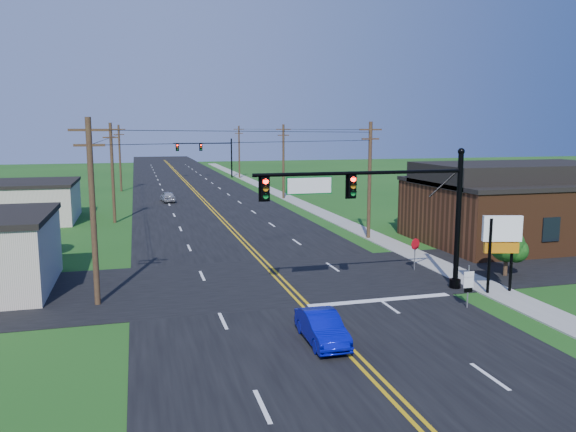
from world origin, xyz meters
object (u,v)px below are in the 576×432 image
object	(u,v)px
signal_mast_main	(380,203)
blue_car	(322,328)
signal_mast_far	(206,152)
stop_sign	(415,247)
route_sign	(468,284)

from	to	relation	value
signal_mast_main	blue_car	size ratio (longest dim) A/B	3.03
signal_mast_far	stop_sign	bearing A→B (deg)	-86.58
blue_car	stop_sign	distance (m)	13.15
blue_car	stop_sign	size ratio (longest dim) A/B	1.87
blue_car	route_sign	size ratio (longest dim) A/B	1.78
blue_car	signal_mast_main	bearing A→B (deg)	48.93
stop_sign	blue_car	bearing A→B (deg)	-153.77
signal_mast_main	signal_mast_far	size ratio (longest dim) A/B	1.03
signal_mast_main	stop_sign	size ratio (longest dim) A/B	5.66
signal_mast_far	blue_car	distance (m)	77.77
signal_mast_far	stop_sign	xyz separation A→B (m)	(4.06, -68.02, -3.11)
route_sign	stop_sign	world-z (taller)	route_sign
signal_mast_main	blue_car	distance (m)	8.46
signal_mast_far	stop_sign	size ratio (longest dim) A/B	5.50
signal_mast_main	blue_car	world-z (taller)	signal_mast_main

